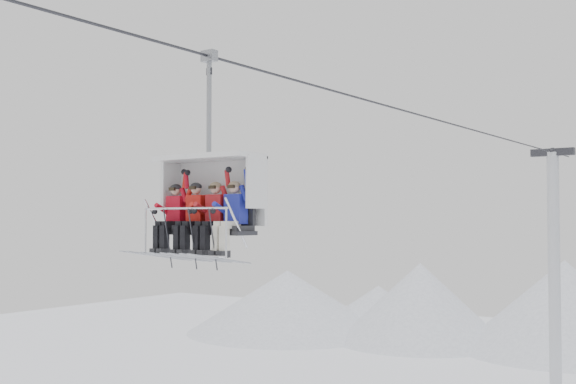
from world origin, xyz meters
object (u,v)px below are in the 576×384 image
Objects in this scene: lift_tower_right at (555,311)px; skier_center_right at (213,216)px; skier_center_left at (193,216)px; chairlift_carrier at (213,192)px; skier_far_right at (231,216)px; skier_far_left at (172,216)px.

lift_tower_right is 25.26m from skier_center_right.
lift_tower_right is 7.99× the size of skier_center_left.
skier_center_left and skier_center_right have the same top height.
lift_tower_right is at bearing 90.00° from chairlift_carrier.
skier_center_left is 1.00× the size of skier_far_right.
chairlift_carrier reaches higher than skier_far_right.
lift_tower_right is 25.27m from skier_far_right.
chairlift_carrier is 2.36× the size of skier_center_left.
skier_far_right reaches higher than skier_far_left.
skier_center_left is 1.00× the size of skier_center_right.
skier_center_right reaches higher than skier_far_left.
skier_center_left and skier_far_right have the same top height.
chairlift_carrier is at bearing 130.93° from skier_center_right.
lift_tower_right is 7.99× the size of skier_center_right.
skier_center_right is at bearing -89.39° from lift_tower_right.
lift_tower_right is 25.27m from skier_far_left.
lift_tower_right is 3.38× the size of chairlift_carrier.
lift_tower_right reaches higher than skier_far_right.
chairlift_carrier is 0.61m from skier_center_right.
skier_far_right is at bearing -88.33° from lift_tower_right.
skier_center_right is (0.26, -0.30, -0.46)m from chairlift_carrier.
chairlift_carrier is 0.96m from skier_far_left.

